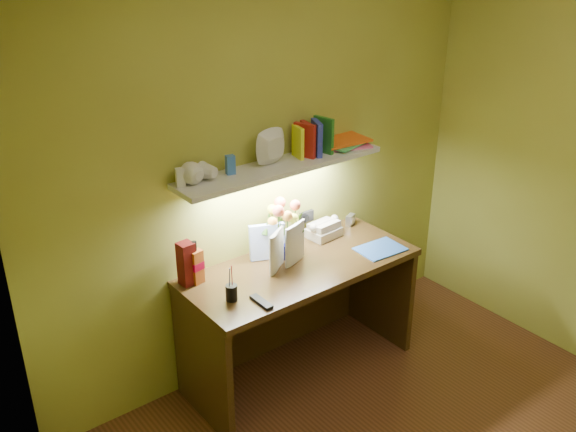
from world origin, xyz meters
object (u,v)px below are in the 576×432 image
object	(u,v)px
flower_bouquet	(283,229)
desk	(300,319)
desk_clock	(350,220)
telephone	(324,228)
whisky_bottle	(195,262)

from	to	relation	value
flower_bouquet	desk	bearing A→B (deg)	-91.94
flower_bouquet	desk_clock	world-z (taller)	flower_bouquet
desk	telephone	xyz separation A→B (m)	(0.34, 0.19, 0.43)
flower_bouquet	telephone	size ratio (longest dim) A/B	1.63
desk_clock	whisky_bottle	xyz separation A→B (m)	(-1.16, -0.02, 0.09)
telephone	whisky_bottle	distance (m)	0.92
desk	whisky_bottle	bearing A→B (deg)	161.21
telephone	desk_clock	world-z (taller)	telephone
desk	whisky_bottle	xyz separation A→B (m)	(-0.57, 0.20, 0.50)
whisky_bottle	desk	bearing A→B (deg)	-18.79
desk_clock	whisky_bottle	distance (m)	1.16
desk	desk_clock	size ratio (longest dim) A/B	19.38
desk	desk_clock	distance (m)	0.75
flower_bouquet	telephone	distance (m)	0.35
flower_bouquet	desk_clock	distance (m)	0.60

